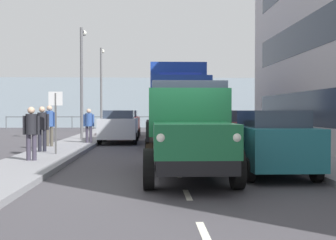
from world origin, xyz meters
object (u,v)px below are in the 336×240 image
truck_vintage_green (188,132)px  pedestrian_near_railing (89,123)px  lorry_cargo_blue (176,103)px  car_silver_oppositeside_0 (119,126)px  pedestrian_in_dark_coat (31,129)px  lamp_post_far (101,81)px  street_sign (56,111)px  pedestrian_couple_b (50,122)px  pedestrian_strolling (42,125)px  car_teal_kerbside_near (270,142)px  car_black_kerbside_3 (197,123)px  lamp_post_promenade (82,72)px  car_red_oppositeside_1 (125,123)px  car_maroon_kerbside_1 (230,131)px  car_white_kerbside_2 (209,126)px

truck_vintage_green → pedestrian_near_railing: size_ratio=3.42×
lorry_cargo_blue → car_silver_oppositeside_0: size_ratio=1.97×
truck_vintage_green → pedestrian_in_dark_coat: size_ratio=3.35×
pedestrian_in_dark_coat → lamp_post_far: 20.23m
pedestrian_in_dark_coat → street_sign: size_ratio=0.75×
lamp_post_far → pedestrian_couple_b: bearing=87.7°
truck_vintage_green → pedestrian_strolling: (5.08, -6.00, -0.02)m
truck_vintage_green → pedestrian_couple_b: bearing=-57.4°
car_teal_kerbside_near → lorry_cargo_blue: bearing=-78.7°
car_teal_kerbside_near → car_silver_oppositeside_0: bearing=-67.3°
car_teal_kerbside_near → car_black_kerbside_3: 17.84m
car_teal_kerbside_near → pedestrian_strolling: bearing=-36.0°
truck_vintage_green → lamp_post_promenade: (4.76, -13.64, 2.67)m
car_red_oppositeside_1 → pedestrian_strolling: pedestrian_strolling is taller
pedestrian_near_railing → lamp_post_far: size_ratio=0.26×
lorry_cargo_blue → car_maroon_kerbside_1: size_ratio=1.83×
car_red_oppositeside_1 → street_sign: (1.76, 12.36, 0.79)m
car_teal_kerbside_near → car_red_oppositeside_1: bearing=-73.9°
car_maroon_kerbside_1 → pedestrian_strolling: bearing=3.0°
pedestrian_in_dark_coat → street_sign: street_sign is taller
car_red_oppositeside_1 → lamp_post_far: (2.16, -5.64, 3.08)m
car_maroon_kerbside_1 → car_red_oppositeside_1: size_ratio=1.04×
street_sign → pedestrian_strolling: bearing=-52.2°
lorry_cargo_blue → pedestrian_in_dark_coat: 8.84m
car_white_kerbside_2 → pedestrian_couple_b: (7.58, 4.30, 0.31)m
lamp_post_promenade → pedestrian_in_dark_coat: bearing=90.4°
car_silver_oppositeside_0 → pedestrian_near_railing: bearing=53.9°
car_red_oppositeside_1 → lamp_post_promenade: bearing=60.3°
lorry_cargo_blue → pedestrian_in_dark_coat: (4.99, 7.24, -0.93)m
car_teal_kerbside_near → lamp_post_promenade: size_ratio=0.62×
pedestrian_couple_b → car_red_oppositeside_1: bearing=-106.9°
car_white_kerbside_2 → pedestrian_in_dark_coat: pedestrian_in_dark_coat is taller
lorry_cargo_blue → car_maroon_kerbside_1: lorry_cargo_blue is taller
car_teal_kerbside_near → pedestrian_in_dark_coat: size_ratio=2.27×
truck_vintage_green → pedestrian_near_railing: (3.93, -10.41, -0.06)m
pedestrian_couple_b → lamp_post_promenade: lamp_post_promenade is taller
truck_vintage_green → car_maroon_kerbside_1: bearing=-109.3°
car_silver_oppositeside_0 → pedestrian_couple_b: 4.77m
pedestrian_in_dark_coat → lamp_post_promenade: (0.08, -10.60, 2.70)m
car_red_oppositeside_1 → car_teal_kerbside_near: bearing=106.1°
pedestrian_in_dark_coat → lamp_post_far: (0.08, -20.03, 2.83)m
pedestrian_in_dark_coat → truck_vintage_green: bearing=146.9°
car_teal_kerbside_near → car_silver_oppositeside_0: 12.53m
pedestrian_in_dark_coat → pedestrian_near_railing: 7.41m
lamp_post_promenade → lamp_post_far: (-0.00, -9.44, 0.13)m
car_silver_oppositeside_0 → car_red_oppositeside_1: bearing=-90.0°
truck_vintage_green → car_red_oppositeside_1: truck_vintage_green is taller
truck_vintage_green → car_maroon_kerbside_1: (-2.24, -6.39, -0.28)m
car_teal_kerbside_near → car_black_kerbside_3: size_ratio=0.92×
car_teal_kerbside_near → street_sign: (6.60, -4.39, 0.79)m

